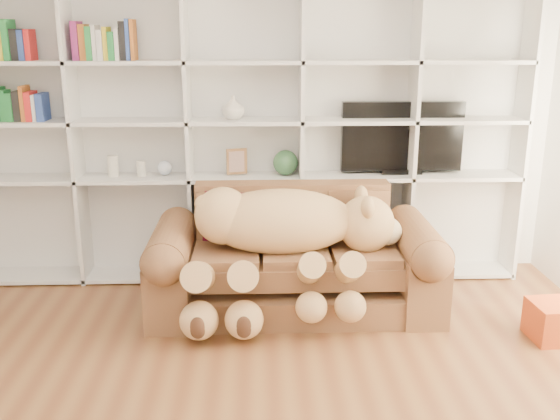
{
  "coord_description": "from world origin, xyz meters",
  "views": [
    {
      "loc": [
        0.1,
        -2.57,
        2.0
      ],
      "look_at": [
        0.25,
        1.63,
        0.77
      ],
      "focal_mm": 40.0,
      "sensor_mm": 36.0,
      "label": 1
    }
  ],
  "objects_px": {
    "sofa": "(294,265)",
    "gift_box": "(555,321)",
    "teddy_bear": "(282,237)",
    "tv": "(402,138)"
  },
  "relations": [
    {
      "from": "teddy_bear",
      "to": "tv",
      "type": "height_order",
      "value": "tv"
    },
    {
      "from": "tv",
      "to": "sofa",
      "type": "bearing_deg",
      "value": -143.91
    },
    {
      "from": "sofa",
      "to": "tv",
      "type": "relative_size",
      "value": 2.13
    },
    {
      "from": "teddy_bear",
      "to": "gift_box",
      "type": "bearing_deg",
      "value": -2.59
    },
    {
      "from": "tv",
      "to": "teddy_bear",
      "type": "bearing_deg",
      "value": -140.12
    },
    {
      "from": "sofa",
      "to": "gift_box",
      "type": "height_order",
      "value": "sofa"
    },
    {
      "from": "gift_box",
      "to": "tv",
      "type": "relative_size",
      "value": 0.33
    },
    {
      "from": "sofa",
      "to": "gift_box",
      "type": "xyz_separation_m",
      "value": [
        1.71,
        -0.57,
        -0.2
      ]
    },
    {
      "from": "teddy_bear",
      "to": "gift_box",
      "type": "relative_size",
      "value": 4.88
    },
    {
      "from": "sofa",
      "to": "teddy_bear",
      "type": "xyz_separation_m",
      "value": [
        -0.09,
        -0.17,
        0.28
      ]
    }
  ]
}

